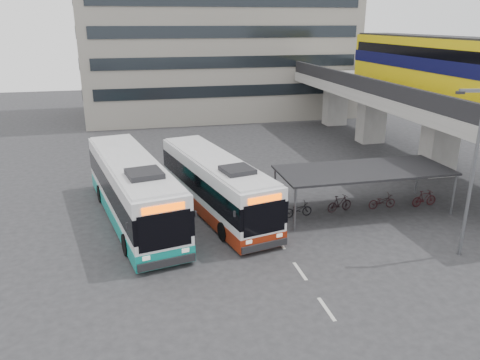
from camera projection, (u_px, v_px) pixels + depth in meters
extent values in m
plane|color=#28282B|center=(232.00, 247.00, 23.22)|extent=(120.00, 120.00, 0.00)
cube|color=gray|center=(439.00, 144.00, 33.51)|extent=(2.20, 1.60, 4.60)
cube|color=gray|center=(372.00, 117.00, 42.73)|extent=(2.20, 1.60, 4.60)
cube|color=gray|center=(335.00, 103.00, 50.10)|extent=(2.20, 1.60, 4.60)
cube|color=gray|center=(412.00, 97.00, 36.31)|extent=(8.00, 32.00, 0.90)
cube|color=black|center=(369.00, 86.00, 35.18)|extent=(0.35, 32.00, 1.10)
cube|color=black|center=(456.00, 83.00, 36.80)|extent=(0.35, 32.00, 1.10)
cube|color=gold|center=(439.00, 67.00, 32.92)|extent=(2.90, 20.00, 3.90)
cube|color=#090933|center=(439.00, 64.00, 32.86)|extent=(2.98, 20.02, 0.90)
cube|color=black|center=(441.00, 52.00, 32.60)|extent=(2.96, 19.20, 0.70)
cube|color=black|center=(443.00, 38.00, 32.29)|extent=(2.70, 19.60, 0.25)
cylinder|color=#595B60|center=(275.00, 187.00, 28.06)|extent=(0.12, 0.12, 2.40)
cylinder|color=#595B60|center=(417.00, 176.00, 30.12)|extent=(0.12, 0.12, 2.40)
cylinder|color=#595B60|center=(295.00, 209.00, 24.74)|extent=(0.12, 0.12, 2.40)
cylinder|color=#595B60|center=(453.00, 195.00, 26.80)|extent=(0.12, 0.12, 2.40)
cube|color=black|center=(364.00, 170.00, 27.02)|extent=(10.00, 4.00, 0.12)
imported|color=black|center=(297.00, 209.00, 26.81)|extent=(1.71, 0.60, 0.90)
imported|color=black|center=(340.00, 204.00, 27.37)|extent=(1.66, 0.47, 1.00)
imported|color=black|center=(381.00, 201.00, 27.96)|extent=(1.71, 0.60, 0.90)
imported|color=black|center=(421.00, 197.00, 28.52)|extent=(1.66, 0.47, 1.00)
cube|color=gray|center=(216.00, 4.00, 53.67)|extent=(30.00, 15.00, 25.00)
cube|color=beige|center=(327.00, 309.00, 18.23)|extent=(0.15, 1.60, 0.01)
cube|color=beige|center=(300.00, 271.00, 21.00)|extent=(0.15, 1.60, 0.01)
cube|color=beige|center=(280.00, 242.00, 23.76)|extent=(0.15, 1.60, 0.01)
cube|color=white|center=(215.00, 182.00, 27.10)|extent=(5.07, 12.10, 2.71)
cube|color=maroon|center=(216.00, 202.00, 27.51)|extent=(5.11, 12.15, 0.74)
cube|color=black|center=(215.00, 180.00, 27.06)|extent=(5.13, 12.13, 1.13)
cube|color=#F04D00|center=(265.00, 199.00, 21.73)|extent=(1.74, 0.47, 0.30)
cube|color=black|center=(237.00, 170.00, 24.07)|extent=(1.82, 1.87, 0.28)
cylinder|color=black|center=(224.00, 231.00, 23.81)|extent=(0.51, 1.03, 0.99)
cylinder|color=black|center=(213.00, 183.00, 30.83)|extent=(0.51, 1.03, 0.99)
cube|color=white|center=(132.00, 187.00, 25.90)|extent=(5.24, 13.08, 2.93)
cube|color=#0E7F74|center=(134.00, 209.00, 26.34)|extent=(5.28, 13.13, 0.80)
cube|color=black|center=(132.00, 185.00, 25.86)|extent=(5.30, 13.11, 1.23)
cube|color=#F04D00|center=(163.00, 208.00, 20.05)|extent=(1.88, 0.46, 0.32)
cube|color=black|center=(144.00, 174.00, 22.60)|extent=(1.94, 2.00, 0.30)
cylinder|color=black|center=(127.00, 244.00, 22.33)|extent=(0.53, 1.11, 1.07)
cylinder|color=black|center=(142.00, 188.00, 29.94)|extent=(0.53, 1.11, 1.07)
imported|color=black|center=(162.00, 210.00, 25.85)|extent=(0.54, 0.65, 1.53)
cylinder|color=#595B60|center=(472.00, 176.00, 21.25)|extent=(0.16, 0.16, 7.93)
cube|color=#595B60|center=(473.00, 91.00, 19.98)|extent=(1.20, 0.37, 0.15)
cube|color=black|center=(460.00, 93.00, 19.98)|extent=(0.37, 0.24, 0.12)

